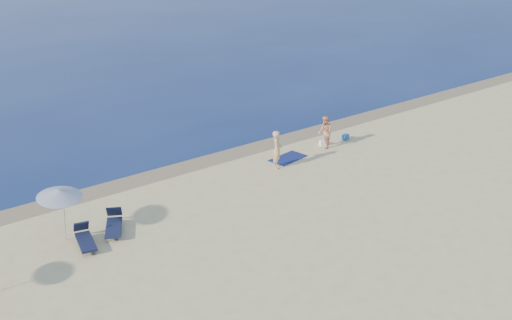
% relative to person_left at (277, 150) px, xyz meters
% --- Properties ---
extents(wet_sand_strip, '(240.00, 1.60, 0.00)m').
position_rel_person_left_xyz_m(wet_sand_strip, '(-1.53, 2.87, -0.95)').
color(wet_sand_strip, '#847254').
rests_on(wet_sand_strip, ground).
extents(person_left, '(0.81, 0.82, 1.91)m').
position_rel_person_left_xyz_m(person_left, '(0.00, 0.00, 0.00)').
color(person_left, tan).
rests_on(person_left, ground).
extents(person_right, '(0.98, 1.06, 1.74)m').
position_rel_person_left_xyz_m(person_right, '(3.71, 0.56, -0.08)').
color(person_right, tan).
rests_on(person_right, ground).
extents(beach_towel, '(2.05, 1.36, 0.03)m').
position_rel_person_left_xyz_m(beach_towel, '(1.20, 0.58, -0.94)').
color(beach_towel, '#0F194F').
rests_on(beach_towel, ground).
extents(white_bag, '(0.40, 0.37, 0.28)m').
position_rel_person_left_xyz_m(white_bag, '(3.87, 0.88, -0.81)').
color(white_bag, white).
rests_on(white_bag, ground).
extents(blue_cooler, '(0.48, 0.42, 0.29)m').
position_rel_person_left_xyz_m(blue_cooler, '(5.47, 0.77, -0.81)').
color(blue_cooler, '#1E53A5').
rests_on(blue_cooler, ground).
extents(umbrella_near, '(1.98, 2.00, 2.23)m').
position_rel_person_left_xyz_m(umbrella_near, '(-10.99, -0.48, 0.98)').
color(umbrella_near, silver).
rests_on(umbrella_near, ground).
extents(lounger_left, '(0.95, 1.83, 0.77)m').
position_rel_person_left_xyz_m(lounger_left, '(-10.58, -1.46, -0.67)').
color(lounger_left, '#141938').
rests_on(lounger_left, ground).
extents(lounger_right, '(1.41, 1.89, 0.81)m').
position_rel_person_left_xyz_m(lounger_right, '(-9.21, -1.09, -0.66)').
color(lounger_right, '#141B37').
rests_on(lounger_right, ground).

